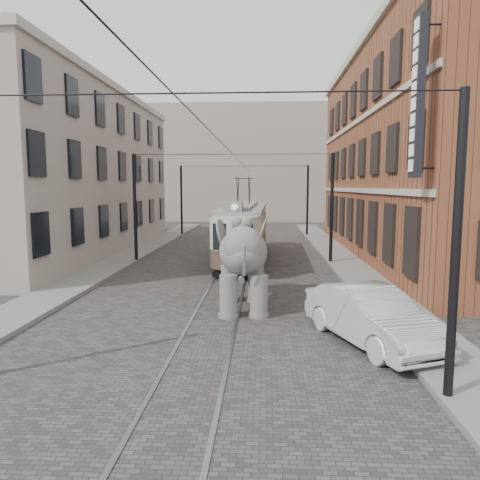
{
  "coord_description": "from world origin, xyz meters",
  "views": [
    {
      "loc": [
        1.59,
        -18.64,
        4.21
      ],
      "look_at": [
        0.61,
        -0.86,
        2.1
      ],
      "focal_mm": 33.78,
      "sensor_mm": 36.0,
      "label": 1
    }
  ],
  "objects": [
    {
      "name": "ground",
      "position": [
        0.0,
        0.0,
        0.0
      ],
      "size": [
        120.0,
        120.0,
        0.0
      ],
      "primitive_type": "plane",
      "color": "#494643"
    },
    {
      "name": "distant_block",
      "position": [
        0.0,
        40.0,
        7.0
      ],
      "size": [
        28.0,
        10.0,
        14.0
      ],
      "primitive_type": "cube",
      "color": "#9F9184",
      "rests_on": "ground"
    },
    {
      "name": "sidewalk_left",
      "position": [
        -6.5,
        0.0,
        0.07
      ],
      "size": [
        2.0,
        60.0,
        0.15
      ],
      "primitive_type": "cube",
      "color": "slate",
      "rests_on": "ground"
    },
    {
      "name": "tram",
      "position": [
        0.36,
        7.37,
        2.36
      ],
      "size": [
        2.74,
        11.96,
        4.72
      ],
      "primitive_type": null,
      "rotation": [
        0.0,
        0.0,
        -0.02
      ],
      "color": "beige",
      "rests_on": "ground"
    },
    {
      "name": "stucco_building",
      "position": [
        -11.0,
        10.0,
        5.0
      ],
      "size": [
        7.0,
        24.0,
        10.0
      ],
      "primitive_type": "cube",
      "color": "#9F9184",
      "rests_on": "ground"
    },
    {
      "name": "parked_car",
      "position": [
        4.45,
        -6.7,
        0.77
      ],
      "size": [
        3.25,
        4.92,
        1.53
      ],
      "primitive_type": "imported",
      "rotation": [
        0.0,
        0.0,
        0.38
      ],
      "color": "#B1B2B6",
      "rests_on": "ground"
    },
    {
      "name": "catenary",
      "position": [
        -0.2,
        5.0,
        3.0
      ],
      "size": [
        11.0,
        30.2,
        6.0
      ],
      "primitive_type": null,
      "color": "black",
      "rests_on": "ground"
    },
    {
      "name": "sidewalk_right",
      "position": [
        6.0,
        0.0,
        0.07
      ],
      "size": [
        2.0,
        60.0,
        0.15
      ],
      "primitive_type": "cube",
      "color": "slate",
      "rests_on": "ground"
    },
    {
      "name": "tram_rails",
      "position": [
        0.0,
        0.0,
        0.01
      ],
      "size": [
        1.54,
        80.0,
        0.02
      ],
      "primitive_type": null,
      "color": "slate",
      "rests_on": "ground"
    },
    {
      "name": "elephant",
      "position": [
        0.86,
        -3.42,
        1.55
      ],
      "size": [
        3.15,
        5.25,
        3.1
      ],
      "primitive_type": null,
      "rotation": [
        0.0,
        0.0,
        0.07
      ],
      "color": "#625F5A",
      "rests_on": "ground"
    },
    {
      "name": "brick_building",
      "position": [
        11.0,
        9.0,
        6.0
      ],
      "size": [
        8.0,
        26.0,
        12.0
      ],
      "primitive_type": "cube",
      "color": "brown",
      "rests_on": "ground"
    }
  ]
}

